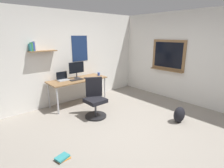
# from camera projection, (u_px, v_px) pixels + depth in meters

# --- Properties ---
(ground_plane) EXTENTS (5.20, 5.20, 0.00)m
(ground_plane) POSITION_uv_depth(u_px,v_px,m) (131.00, 130.00, 3.73)
(ground_plane) COLOR gray
(ground_plane) RESTS_ON ground
(wall_back) EXTENTS (5.00, 0.30, 2.60)m
(wall_back) POSITION_uv_depth(u_px,v_px,m) (71.00, 58.00, 5.14)
(wall_back) COLOR silver
(wall_back) RESTS_ON ground
(wall_right) EXTENTS (0.22, 5.00, 2.60)m
(wall_right) POSITION_uv_depth(u_px,v_px,m) (191.00, 59.00, 4.95)
(wall_right) COLOR silver
(wall_right) RESTS_ON ground
(desk) EXTENTS (1.64, 0.66, 0.74)m
(desk) POSITION_uv_depth(u_px,v_px,m) (78.00, 81.00, 4.99)
(desk) COLOR olive
(desk) RESTS_ON ground
(office_chair) EXTENTS (0.55, 0.56, 0.95)m
(office_chair) POSITION_uv_depth(u_px,v_px,m) (95.00, 100.00, 4.29)
(office_chair) COLOR black
(office_chair) RESTS_ON ground
(laptop) EXTENTS (0.31, 0.21, 0.23)m
(laptop) POSITION_uv_depth(u_px,v_px,m) (63.00, 78.00, 4.84)
(laptop) COLOR #ADAFB5
(laptop) RESTS_ON desk
(monitor_primary) EXTENTS (0.46, 0.17, 0.46)m
(monitor_primary) POSITION_uv_depth(u_px,v_px,m) (76.00, 69.00, 5.00)
(monitor_primary) COLOR #38383D
(monitor_primary) RESTS_ON desk
(keyboard) EXTENTS (0.37, 0.13, 0.02)m
(keyboard) POSITION_uv_depth(u_px,v_px,m) (77.00, 80.00, 4.86)
(keyboard) COLOR black
(keyboard) RESTS_ON desk
(computer_mouse) EXTENTS (0.10, 0.06, 0.03)m
(computer_mouse) POSITION_uv_depth(u_px,v_px,m) (85.00, 78.00, 5.04)
(computer_mouse) COLOR #262628
(computer_mouse) RESTS_ON desk
(coffee_mug) EXTENTS (0.08, 0.08, 0.09)m
(coffee_mug) POSITION_uv_depth(u_px,v_px,m) (99.00, 74.00, 5.39)
(coffee_mug) COLOR #334CA5
(coffee_mug) RESTS_ON desk
(backpack) EXTENTS (0.32, 0.22, 0.37)m
(backpack) POSITION_uv_depth(u_px,v_px,m) (179.00, 115.00, 4.03)
(backpack) COLOR black
(backpack) RESTS_ON ground
(book_stack_on_floor) EXTENTS (0.24, 0.19, 0.06)m
(book_stack_on_floor) POSITION_uv_depth(u_px,v_px,m) (63.00, 158.00, 2.85)
(book_stack_on_floor) COLOR orange
(book_stack_on_floor) RESTS_ON ground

